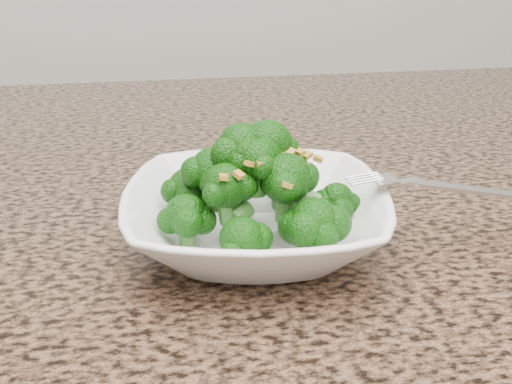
{
  "coord_description": "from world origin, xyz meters",
  "views": [
    {
      "loc": [
        0.02,
        -0.28,
        1.15
      ],
      "look_at": [
        0.1,
        0.19,
        0.95
      ],
      "focal_mm": 45.0,
      "sensor_mm": 36.0,
      "label": 1
    }
  ],
  "objects": [
    {
      "name": "garlic_topping",
      "position": [
        0.1,
        0.19,
        1.02
      ],
      "size": [
        0.11,
        0.11,
        0.01
      ],
      "primitive_type": null,
      "color": "gold",
      "rests_on": "broccoli_pile"
    },
    {
      "name": "granite_counter",
      "position": [
        0.0,
        0.3,
        0.89
      ],
      "size": [
        1.64,
        1.04,
        0.03
      ],
      "primitive_type": "cube",
      "color": "brown",
      "rests_on": "cabinet"
    },
    {
      "name": "broccoli_pile",
      "position": [
        0.1,
        0.19,
        0.99
      ],
      "size": [
        0.19,
        0.19,
        0.07
      ],
      "primitive_type": null,
      "color": "#114E08",
      "rests_on": "bowl"
    },
    {
      "name": "bowl",
      "position": [
        0.1,
        0.19,
        0.93
      ],
      "size": [
        0.24,
        0.24,
        0.05
      ],
      "primitive_type": "imported",
      "rotation": [
        0.0,
        0.0,
        -0.13
      ],
      "color": "white",
      "rests_on": "granite_counter"
    },
    {
      "name": "fork",
      "position": [
        0.22,
        0.17,
        0.96
      ],
      "size": [
        0.17,
        0.04,
        0.01
      ],
      "primitive_type": null,
      "rotation": [
        0.0,
        0.0,
        0.07
      ],
      "color": "silver",
      "rests_on": "bowl"
    }
  ]
}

